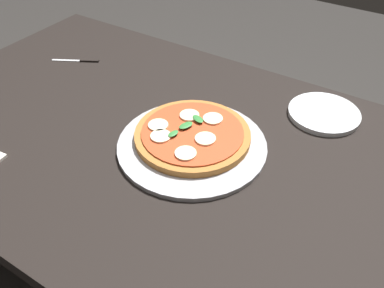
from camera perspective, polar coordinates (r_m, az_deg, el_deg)
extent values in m
cube|color=black|center=(1.08, -3.41, -0.23)|extent=(1.55, 0.92, 0.04)
cube|color=black|center=(1.90, -13.55, 5.00)|extent=(0.07, 0.07, 0.67)
cylinder|color=#B2B2B7|center=(1.04, 0.00, -0.17)|extent=(0.37, 0.37, 0.01)
cylinder|color=#B27033|center=(1.05, 0.07, 1.19)|extent=(0.29, 0.29, 0.02)
cylinder|color=#CC4723|center=(1.04, 0.07, 1.67)|extent=(0.26, 0.26, 0.00)
cylinder|color=beige|center=(1.06, -4.51, 2.67)|extent=(0.05, 0.05, 0.00)
cylinder|color=beige|center=(1.03, -4.27, 1.08)|extent=(0.05, 0.05, 0.00)
cylinder|color=beige|center=(0.97, -0.88, -1.27)|extent=(0.05, 0.05, 0.00)
cylinder|color=beige|center=(1.02, 1.83, 0.72)|extent=(0.05, 0.05, 0.00)
cylinder|color=beige|center=(1.08, 2.86, 3.47)|extent=(0.05, 0.05, 0.00)
cylinder|color=beige|center=(1.09, -0.35, 3.94)|extent=(0.05, 0.05, 0.00)
ellipsoid|color=#337F38|center=(1.07, 0.82, 3.46)|extent=(0.04, 0.03, 0.00)
ellipsoid|color=#337F38|center=(1.02, -2.56, 1.44)|extent=(0.02, 0.03, 0.00)
ellipsoid|color=#337F38|center=(1.05, -0.84, 2.58)|extent=(0.03, 0.05, 0.00)
cylinder|color=white|center=(1.20, 17.52, 3.98)|extent=(0.19, 0.19, 0.01)
cube|color=black|center=(1.45, -13.78, 10.96)|extent=(0.06, 0.04, 0.01)
cube|color=silver|center=(1.48, -16.75, 10.84)|extent=(0.09, 0.05, 0.00)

